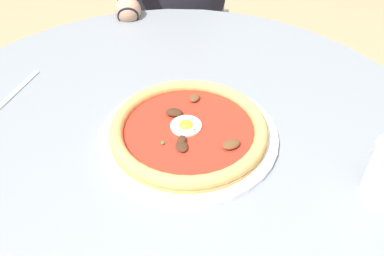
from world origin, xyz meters
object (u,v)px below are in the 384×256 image
(dining_table, at_px, (172,184))
(pizza_on_plate, at_px, (189,131))
(diner_person, at_px, (177,36))
(fork_utensil, at_px, (15,93))
(cafe_chair_diner, at_px, (177,11))

(dining_table, xyz_separation_m, pizza_on_plate, (-0.01, -0.03, 0.16))
(pizza_on_plate, height_order, diner_person, diner_person)
(pizza_on_plate, bearing_deg, fork_utensil, 66.42)
(fork_utensil, distance_m, cafe_chair_diner, 0.88)
(dining_table, height_order, pizza_on_plate, pizza_on_plate)
(diner_person, distance_m, cafe_chair_diner, 0.15)
(dining_table, relative_size, fork_utensil, 6.59)
(pizza_on_plate, xyz_separation_m, diner_person, (0.79, 0.01, -0.24))
(cafe_chair_diner, bearing_deg, pizza_on_plate, 179.98)
(fork_utensil, bearing_deg, pizza_on_plate, -113.58)
(fork_utensil, xyz_separation_m, cafe_chair_diner, (0.78, -0.35, -0.19))
(pizza_on_plate, relative_size, cafe_chair_diner, 0.36)
(pizza_on_plate, relative_size, diner_person, 0.27)
(pizza_on_plate, height_order, cafe_chair_diner, cafe_chair_diner)
(dining_table, distance_m, pizza_on_plate, 0.16)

